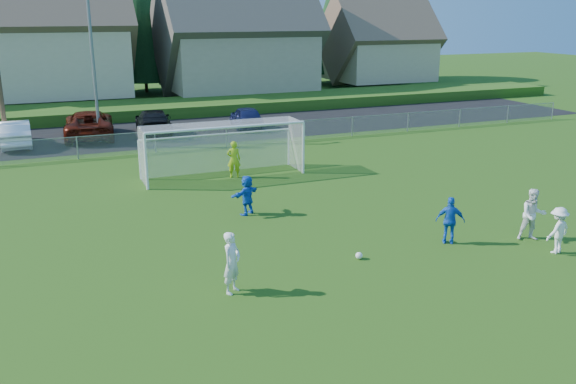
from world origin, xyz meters
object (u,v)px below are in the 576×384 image
object	(u,v)px
soccer_ball	(359,256)
player_blue_b	(247,195)
goalkeeper	(234,159)
player_white_a	(232,263)
car_e	(246,117)
car_d	(153,122)
soccer_goal	(222,141)
player_white_c	(558,230)
car_b	(15,134)
player_white_b	(533,215)
car_c	(89,124)
player_blue_a	(450,220)

from	to	relation	value
soccer_ball	player_blue_b	world-z (taller)	player_blue_b
goalkeeper	player_white_a	bearing A→B (deg)	86.06
soccer_ball	car_e	world-z (taller)	car_e
car_d	soccer_goal	distance (m)	11.52
car_d	car_e	size ratio (longest dim) A/B	1.22
player_blue_b	goalkeeper	xyz separation A→B (m)	(1.14, 5.27, 0.10)
player_white_a	player_blue_b	xyz separation A→B (m)	(2.51, 6.17, -0.11)
player_white_a	car_e	distance (m)	24.38
player_white_c	goalkeeper	distance (m)	14.28
goalkeeper	car_b	distance (m)	14.50
player_white_a	player_white_b	bearing A→B (deg)	-41.61
soccer_ball	player_white_a	world-z (taller)	player_white_a
goalkeeper	car_b	world-z (taller)	goalkeeper
goalkeeper	car_e	distance (m)	12.38
soccer_ball	soccer_goal	size ratio (longest dim) A/B	0.03
player_white_a	car_c	bearing A→B (deg)	52.39
soccer_ball	player_white_c	size ratio (longest dim) A/B	0.15
soccer_goal	car_b	bearing A→B (deg)	130.56
car_c	player_white_b	bearing A→B (deg)	122.44
soccer_ball	goalkeeper	size ratio (longest dim) A/B	0.13
soccer_ball	player_blue_b	xyz separation A→B (m)	(-1.80, 5.44, 0.64)
player_white_a	car_b	distance (m)	23.22
player_white_c	player_blue_b	size ratio (longest dim) A/B	1.00
car_b	car_e	distance (m)	13.88
player_blue_b	car_d	distance (m)	17.26
car_b	car_c	world-z (taller)	car_c
player_white_b	goalkeeper	bearing A→B (deg)	144.27
car_c	car_e	size ratio (longest dim) A/B	1.41
player_white_c	player_blue_a	distance (m)	3.29
player_white_a	goalkeeper	xyz separation A→B (m)	(3.65, 11.44, -0.02)
player_white_a	car_d	distance (m)	23.53
player_white_a	player_white_b	world-z (taller)	player_white_b
player_white_b	car_c	world-z (taller)	player_white_b
car_c	car_e	bearing A→B (deg)	-178.03
goalkeeper	car_c	distance (m)	13.22
car_b	car_e	world-z (taller)	car_b
goalkeeper	car_d	distance (m)	12.08
car_d	car_c	bearing A→B (deg)	4.88
car_e	player_white_a	bearing A→B (deg)	77.81
car_e	player_white_c	bearing A→B (deg)	102.52
soccer_ball	soccer_goal	bearing A→B (deg)	95.36
player_blue_b	car_e	size ratio (longest dim) A/B	0.36
player_white_c	soccer_goal	xyz separation A→B (m)	(-7.08, 13.17, 0.87)
soccer_ball	player_white_c	distance (m)	6.36
player_white_a	car_d	xyz separation A→B (m)	(2.17, 23.43, -0.12)
player_blue_b	car_c	world-z (taller)	car_c
player_white_c	car_b	size ratio (longest dim) A/B	0.33
player_blue_a	player_blue_b	xyz separation A→B (m)	(-5.19, 5.39, -0.04)
car_e	car_d	bearing A→B (deg)	3.04
player_blue_a	soccer_goal	distance (m)	12.09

